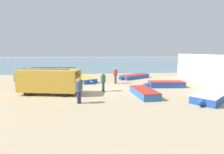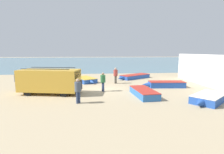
# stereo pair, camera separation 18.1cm
# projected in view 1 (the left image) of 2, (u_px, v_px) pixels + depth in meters

# --- Properties ---
(ground_plane) EXTENTS (200.00, 200.00, 0.00)m
(ground_plane) POSITION_uv_depth(u_px,v_px,m) (103.00, 90.00, 16.54)
(ground_plane) COLOR tan
(sea_water) EXTENTS (120.00, 80.00, 0.01)m
(sea_water) POSITION_uv_depth(u_px,v_px,m) (96.00, 61.00, 67.72)
(sea_water) COLOR slate
(sea_water) RESTS_ON ground_plane
(harbor_wall) EXTENTS (0.50, 11.83, 3.28)m
(harbor_wall) POSITION_uv_depth(u_px,v_px,m) (207.00, 70.00, 18.42)
(harbor_wall) COLOR silver
(harbor_wall) RESTS_ON ground_plane
(parked_van) EXTENTS (5.30, 2.85, 2.22)m
(parked_van) POSITION_uv_depth(u_px,v_px,m) (50.00, 81.00, 14.74)
(parked_van) COLOR gold
(parked_van) RESTS_ON ground_plane
(fishing_rowboat_0) EXTENTS (3.67, 3.26, 0.56)m
(fishing_rowboat_0) POSITION_uv_depth(u_px,v_px,m) (209.00, 98.00, 12.54)
(fishing_rowboat_0) COLOR #234CA3
(fishing_rowboat_0) RESTS_ON ground_plane
(fishing_rowboat_1) EXTENTS (4.89, 3.65, 0.52)m
(fishing_rowboat_1) POSITION_uv_depth(u_px,v_px,m) (134.00, 76.00, 23.43)
(fishing_rowboat_1) COLOR #234CA3
(fishing_rowboat_1) RESTS_ON ground_plane
(fishing_rowboat_2) EXTENTS (1.71, 4.26, 0.56)m
(fishing_rowboat_2) POSITION_uv_depth(u_px,v_px,m) (144.00, 92.00, 14.31)
(fishing_rowboat_2) COLOR #2D66AD
(fishing_rowboat_2) RESTS_ON ground_plane
(fishing_rowboat_3) EXTENTS (2.93, 3.98, 0.52)m
(fishing_rowboat_3) POSITION_uv_depth(u_px,v_px,m) (85.00, 80.00, 20.69)
(fishing_rowboat_3) COLOR #234CA3
(fishing_rowboat_3) RESTS_ON ground_plane
(fishing_rowboat_4) EXTENTS (4.42, 4.64, 0.57)m
(fishing_rowboat_4) POSITION_uv_depth(u_px,v_px,m) (35.00, 78.00, 21.92)
(fishing_rowboat_4) COLOR #234CA3
(fishing_rowboat_4) RESTS_ON ground_plane
(fishing_rowboat_5) EXTENTS (4.31, 1.55, 0.59)m
(fishing_rowboat_5) POSITION_uv_depth(u_px,v_px,m) (165.00, 84.00, 17.74)
(fishing_rowboat_5) COLOR #234CA3
(fishing_rowboat_5) RESTS_ON ground_plane
(fisherman_0) EXTENTS (0.45, 0.45, 1.71)m
(fisherman_0) POSITION_uv_depth(u_px,v_px,m) (103.00, 80.00, 15.72)
(fisherman_0) COLOR navy
(fisherman_0) RESTS_ON ground_plane
(fisherman_1) EXTENTS (0.47, 0.47, 1.79)m
(fisherman_1) POSITION_uv_depth(u_px,v_px,m) (115.00, 74.00, 19.62)
(fisherman_1) COLOR #5B564C
(fisherman_1) RESTS_ON ground_plane
(fisherman_2) EXTENTS (0.47, 0.47, 1.78)m
(fisherman_2) POSITION_uv_depth(u_px,v_px,m) (17.00, 80.00, 15.87)
(fisherman_2) COLOR navy
(fisherman_2) RESTS_ON ground_plane
(fisherman_3) EXTENTS (0.46, 0.46, 1.74)m
(fisherman_3) POSITION_uv_depth(u_px,v_px,m) (79.00, 89.00, 12.05)
(fisherman_3) COLOR navy
(fisherman_3) RESTS_ON ground_plane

